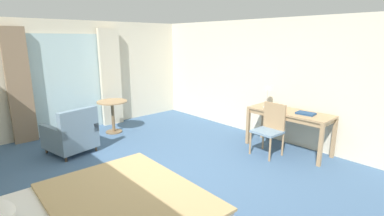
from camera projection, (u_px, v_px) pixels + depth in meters
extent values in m
cube|color=#426084|center=(171.00, 180.00, 4.49)|extent=(6.10, 7.43, 0.10)
cube|color=beige|center=(79.00, 76.00, 6.68)|extent=(5.70, 0.12, 2.51)
cube|color=beige|center=(276.00, 80.00, 6.00)|extent=(0.12, 7.03, 2.51)
cube|color=silver|center=(68.00, 84.00, 6.47)|extent=(1.53, 0.02, 2.21)
cube|color=#897056|center=(19.00, 87.00, 5.74)|extent=(0.44, 0.10, 2.34)
cube|color=beige|center=(111.00, 78.00, 7.02)|extent=(0.51, 0.10, 2.34)
cube|color=tan|center=(126.00, 197.00, 3.07)|extent=(1.48, 1.90, 0.03)
cube|color=tan|center=(290.00, 112.00, 5.39)|extent=(0.62, 1.55, 0.04)
cube|color=tan|center=(290.00, 115.00, 5.40)|extent=(0.57, 1.47, 0.08)
cube|color=tan|center=(334.00, 138.00, 5.13)|extent=(0.06, 0.06, 0.74)
cube|color=tan|center=(263.00, 121.00, 6.19)|extent=(0.06, 0.06, 0.74)
cube|color=tan|center=(321.00, 146.00, 4.77)|extent=(0.06, 0.06, 0.74)
cube|color=tan|center=(248.00, 126.00, 5.83)|extent=(0.06, 0.06, 0.74)
cube|color=gray|center=(267.00, 132.00, 5.24)|extent=(0.45, 0.48, 0.04)
cube|color=tan|center=(274.00, 116.00, 5.30)|extent=(0.05, 0.45, 0.49)
cylinder|color=tan|center=(250.00, 143.00, 5.33)|extent=(0.04, 0.04, 0.43)
cylinder|color=tan|center=(270.00, 150.00, 5.01)|extent=(0.04, 0.04, 0.43)
cylinder|color=tan|center=(263.00, 138.00, 5.58)|extent=(0.04, 0.04, 0.43)
cylinder|color=tan|center=(283.00, 144.00, 5.26)|extent=(0.04, 0.04, 0.43)
cylinder|color=#B7B2A8|center=(266.00, 107.00, 5.67)|extent=(0.14, 0.14, 0.02)
cylinder|color=#B7B2A8|center=(267.00, 98.00, 5.63)|extent=(0.02, 0.02, 0.34)
cone|color=#B7B2A8|center=(268.00, 87.00, 5.73)|extent=(0.20, 0.18, 0.18)
cube|color=navy|center=(306.00, 113.00, 5.16)|extent=(0.25, 0.33, 0.03)
cube|color=gray|center=(70.00, 139.00, 5.41)|extent=(0.88, 0.92, 0.30)
cube|color=gray|center=(79.00, 122.00, 5.13)|extent=(0.75, 0.26, 0.48)
cube|color=gray|center=(84.00, 124.00, 5.61)|extent=(0.26, 0.80, 0.16)
cube|color=gray|center=(53.00, 132.00, 5.11)|extent=(0.26, 0.80, 0.16)
cylinder|color=#4C3D2D|center=(76.00, 141.00, 5.90)|extent=(0.04, 0.04, 0.10)
cylinder|color=#4C3D2D|center=(46.00, 150.00, 5.42)|extent=(0.04, 0.04, 0.10)
cylinder|color=#4C3D2D|center=(96.00, 148.00, 5.51)|extent=(0.04, 0.04, 0.10)
cylinder|color=#4C3D2D|center=(66.00, 159.00, 5.03)|extent=(0.04, 0.04, 0.10)
cylinder|color=tan|center=(112.00, 102.00, 6.45)|extent=(0.67, 0.67, 0.03)
cylinder|color=brown|center=(113.00, 117.00, 6.54)|extent=(0.07, 0.07, 0.71)
cylinder|color=brown|center=(114.00, 132.00, 6.62)|extent=(0.37, 0.37, 0.02)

